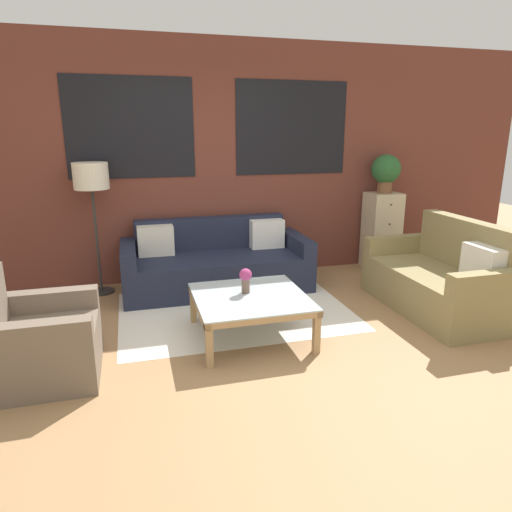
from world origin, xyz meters
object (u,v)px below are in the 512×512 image
at_px(drawer_cabinet, 381,231).
at_px(coffee_table, 250,301).
at_px(potted_plant, 386,171).
at_px(settee_vintage, 440,281).
at_px(floor_lamp, 91,182).
at_px(couch_dark, 216,265).
at_px(flower_vase, 246,279).
at_px(armchair_corner, 36,342).

bearing_deg(drawer_cabinet, coffee_table, -144.10).
height_order(coffee_table, drawer_cabinet, drawer_cabinet).
bearing_deg(potted_plant, drawer_cabinet, -90.00).
relative_size(coffee_table, potted_plant, 1.98).
distance_m(settee_vintage, floor_lamp, 3.77).
bearing_deg(floor_lamp, potted_plant, 0.67).
xyz_separation_m(couch_dark, potted_plant, (2.26, 0.23, 1.00)).
height_order(settee_vintage, flower_vase, settee_vintage).
distance_m(armchair_corner, coffee_table, 1.71).
bearing_deg(potted_plant, floor_lamp, -179.33).
xyz_separation_m(armchair_corner, drawer_cabinet, (3.90, 1.85, 0.22)).
bearing_deg(settee_vintage, couch_dark, 148.14).
xyz_separation_m(floor_lamp, flower_vase, (1.31, -1.48, -0.72)).
distance_m(settee_vintage, potted_plant, 1.80).
relative_size(settee_vintage, potted_plant, 3.19).
height_order(armchair_corner, potted_plant, potted_plant).
bearing_deg(potted_plant, couch_dark, -174.24).
relative_size(settee_vintage, floor_lamp, 1.07).
bearing_deg(floor_lamp, drawer_cabinet, 0.67).
height_order(settee_vintage, potted_plant, potted_plant).
distance_m(floor_lamp, flower_vase, 2.11).
distance_m(armchair_corner, potted_plant, 4.43).
bearing_deg(drawer_cabinet, potted_plant, 90.00).
height_order(settee_vintage, drawer_cabinet, drawer_cabinet).
xyz_separation_m(settee_vintage, flower_vase, (-2.03, -0.02, 0.21)).
bearing_deg(potted_plant, armchair_corner, -154.70).
distance_m(couch_dark, drawer_cabinet, 2.28).
bearing_deg(flower_vase, settee_vintage, 0.45).
height_order(floor_lamp, potted_plant, potted_plant).
bearing_deg(coffee_table, floor_lamp, 130.57).
height_order(couch_dark, potted_plant, potted_plant).
height_order(settee_vintage, floor_lamp, floor_lamp).
relative_size(drawer_cabinet, potted_plant, 2.05).
xyz_separation_m(coffee_table, floor_lamp, (-1.33, 1.56, 0.91)).
distance_m(couch_dark, coffee_table, 1.37).
distance_m(drawer_cabinet, flower_vase, 2.70).
bearing_deg(floor_lamp, coffee_table, -49.43).
xyz_separation_m(drawer_cabinet, potted_plant, (0.00, 0.00, 0.78)).
distance_m(drawer_cabinet, potted_plant, 0.78).
height_order(floor_lamp, drawer_cabinet, floor_lamp).
height_order(couch_dark, armchair_corner, armchair_corner).
relative_size(settee_vintage, armchair_corner, 1.85).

